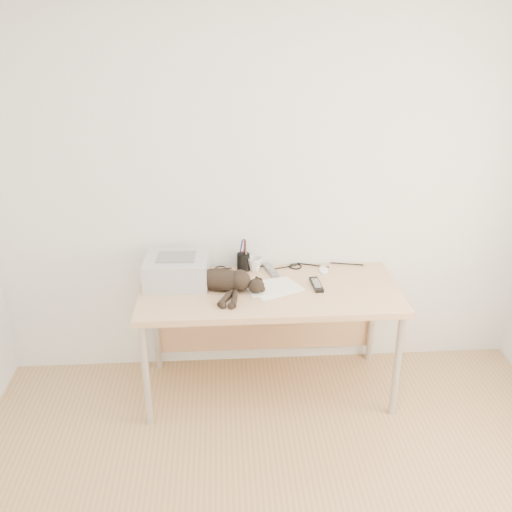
{
  "coord_description": "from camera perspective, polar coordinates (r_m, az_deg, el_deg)",
  "views": [
    {
      "loc": [
        -0.29,
        -1.72,
        2.34
      ],
      "look_at": [
        -0.09,
        1.34,
        0.99
      ],
      "focal_mm": 40.0,
      "sensor_mm": 36.0,
      "label": 1
    }
  ],
  "objects": [
    {
      "name": "cable_tangle",
      "position": [
        3.79,
        0.96,
        -1.13
      ],
      "size": [
        1.36,
        0.09,
        0.01
      ],
      "primitive_type": null,
      "color": "black",
      "rests_on": "desk"
    },
    {
      "name": "remote_grey",
      "position": [
        3.73,
        1.51,
        -1.44
      ],
      "size": [
        0.09,
        0.19,
        0.02
      ],
      "primitive_type": "cube",
      "rotation": [
        0.0,
        0.0,
        0.24
      ],
      "color": "slate",
      "rests_on": "desk"
    },
    {
      "name": "printer",
      "position": [
        3.58,
        -7.92,
        -1.41
      ],
      "size": [
        0.4,
        0.35,
        0.18
      ],
      "color": "#ACABB0",
      "rests_on": "desk"
    },
    {
      "name": "mug",
      "position": [
        3.74,
        -0.12,
        -0.8
      ],
      "size": [
        0.13,
        0.13,
        0.09
      ],
      "primitive_type": "imported",
      "rotation": [
        0.0,
        0.0,
        1.02
      ],
      "color": "white",
      "rests_on": "desk"
    },
    {
      "name": "remote_black",
      "position": [
        3.56,
        6.06,
        -2.86
      ],
      "size": [
        0.06,
        0.19,
        0.02
      ],
      "primitive_type": "cube",
      "rotation": [
        0.0,
        0.0,
        0.06
      ],
      "color": "black",
      "rests_on": "desk"
    },
    {
      "name": "papers",
      "position": [
        3.52,
        1.76,
        -3.19
      ],
      "size": [
        0.38,
        0.32,
        0.01
      ],
      "color": "white",
      "rests_on": "desk"
    },
    {
      "name": "desk",
      "position": [
        3.65,
        1.23,
        -4.59
      ],
      "size": [
        1.6,
        0.7,
        0.74
      ],
      "color": "#E5B586",
      "rests_on": "floor"
    },
    {
      "name": "pen_cup",
      "position": [
        3.74,
        -1.27,
        -0.56
      ],
      "size": [
        0.08,
        0.08,
        0.22
      ],
      "color": "black",
      "rests_on": "desk"
    },
    {
      "name": "wall_back",
      "position": [
        3.64,
        0.96,
        7.15
      ],
      "size": [
        3.5,
        0.0,
        3.5
      ],
      "primitive_type": "plane",
      "rotation": [
        1.57,
        0.0,
        0.0
      ],
      "color": "silver",
      "rests_on": "floor"
    },
    {
      "name": "mouse",
      "position": [
        3.77,
        6.76,
        -1.23
      ],
      "size": [
        0.07,
        0.12,
        0.04
      ],
      "primitive_type": "ellipsoid",
      "rotation": [
        0.0,
        0.0,
        -0.06
      ],
      "color": "white",
      "rests_on": "desk"
    },
    {
      "name": "cat",
      "position": [
        3.48,
        -3.84,
        -2.5
      ],
      "size": [
        0.63,
        0.38,
        0.15
      ],
      "rotation": [
        0.0,
        0.0,
        -0.23
      ],
      "color": "black",
      "rests_on": "desk"
    }
  ]
}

